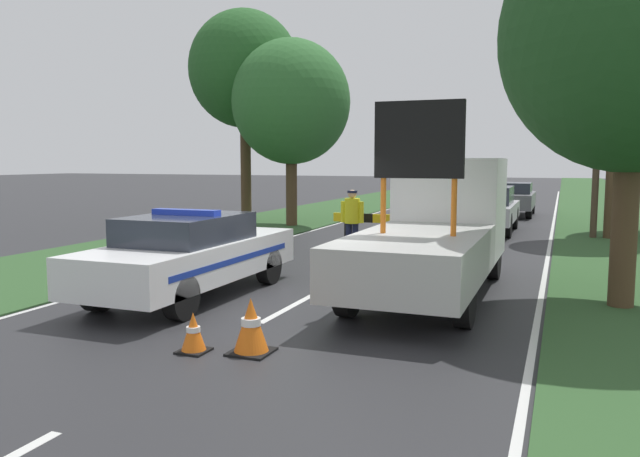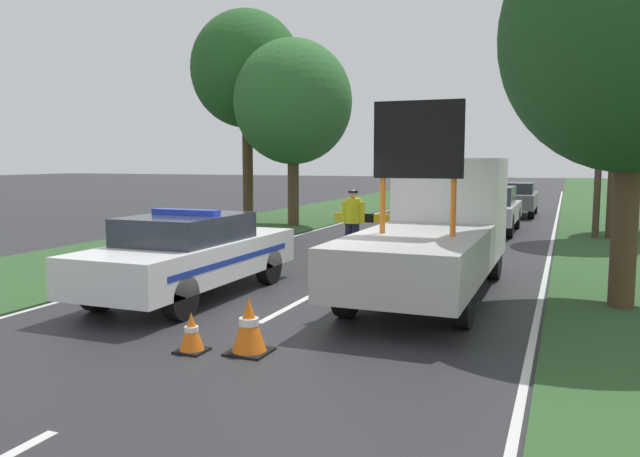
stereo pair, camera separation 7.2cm
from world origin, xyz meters
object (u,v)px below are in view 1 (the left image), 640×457
object	(u,v)px
police_car	(191,254)
roadside_tree_near_left	(619,54)
traffic_cone_near_police	(193,333)
road_barrier	(393,221)
work_truck	(438,227)
roadside_tree_far_left	(291,102)
queued_car_suv_grey	(511,198)
utility_pole	(598,136)
traffic_cone_behind_barrier	(251,326)
police_officer	(352,217)
pedestrian_civilian	(405,220)
queued_car_sedan_silver	(486,208)
roadside_tree_mid_left	(245,70)
roadside_tree_mid_right	(635,34)
traffic_cone_near_truck	(434,246)
traffic_cone_centre_front	(391,247)

from	to	relation	value
police_car	roadside_tree_near_left	size ratio (longest dim) A/B	0.67
traffic_cone_near_police	road_barrier	bearing A→B (deg)	88.16
work_truck	road_barrier	bearing A→B (deg)	-66.60
work_truck	roadside_tree_near_left	xyz separation A→B (m)	(3.54, 9.34, 4.37)
police_car	roadside_tree_far_left	size ratio (longest dim) A/B	0.73
queued_car_suv_grey	utility_pole	distance (m)	8.28
traffic_cone_near_police	traffic_cone_behind_barrier	size ratio (longest dim) A/B	0.72
road_barrier	utility_pole	size ratio (longest dim) A/B	0.53
work_truck	police_officer	world-z (taller)	work_truck
traffic_cone_near_police	pedestrian_civilian	bearing A→B (deg)	84.44
police_officer	traffic_cone_behind_barrier	distance (m)	8.15
work_truck	queued_car_suv_grey	bearing A→B (deg)	-92.65
queued_car_sedan_silver	utility_pole	size ratio (longest dim) A/B	0.75
roadside_tree_mid_left	roadside_tree_mid_right	size ratio (longest dim) A/B	1.24
police_car	roadside_tree_near_left	world-z (taller)	roadside_tree_near_left
police_officer	roadside_tree_far_left	distance (m)	8.21
police_car	utility_pole	size ratio (longest dim) A/B	0.81
police_car	utility_pole	world-z (taller)	utility_pole
pedestrian_civilian	police_car	bearing A→B (deg)	-91.83
police_car	traffic_cone_near_police	world-z (taller)	police_car
police_car	traffic_cone_behind_barrier	world-z (taller)	police_car
pedestrian_civilian	roadside_tree_near_left	xyz separation A→B (m)	(4.88, 6.34, 4.56)
police_car	road_barrier	world-z (taller)	police_car
queued_car_suv_grey	utility_pole	size ratio (longest dim) A/B	0.69
pedestrian_civilian	traffic_cone_behind_barrier	xyz separation A→B (m)	(-0.09, -7.78, -0.64)
pedestrian_civilian	roadside_tree_near_left	bearing A→B (deg)	76.85
roadside_tree_near_left	roadside_tree_mid_left	bearing A→B (deg)	176.46
police_car	traffic_cone_near_truck	distance (m)	6.39
work_truck	queued_car_sedan_silver	size ratio (longest dim) A/B	1.39
work_truck	police_officer	xyz separation A→B (m)	(-2.75, 3.23, -0.18)
pedestrian_civilian	traffic_cone_near_police	xyz separation A→B (m)	(-0.78, -8.01, -0.73)
queued_car_sedan_silver	roadside_tree_mid_right	distance (m)	11.38
traffic_cone_near_truck	police_car	bearing A→B (deg)	-120.68
roadside_tree_mid_right	queued_car_suv_grey	bearing A→B (deg)	100.04
roadside_tree_near_left	roadside_tree_far_left	world-z (taller)	roadside_tree_near_left
pedestrian_civilian	roadside_tree_mid_right	xyz separation A→B (m)	(4.44, -3.42, 3.38)
utility_pole	roadside_tree_mid_right	bearing A→B (deg)	-89.83
road_barrier	traffic_cone_centre_front	xyz separation A→B (m)	(0.07, -0.44, -0.60)
police_car	traffic_cone_behind_barrier	distance (m)	3.59
road_barrier	police_officer	xyz separation A→B (m)	(-0.92, -0.56, 0.14)
police_car	pedestrian_civilian	distance (m)	5.86
queued_car_suv_grey	roadside_tree_near_left	xyz separation A→B (m)	(3.47, -7.33, 4.78)
traffic_cone_near_police	traffic_cone_near_truck	xyz separation A→B (m)	(1.44, 8.24, 0.10)
police_car	roadside_tree_near_left	xyz separation A→B (m)	(7.47, 11.59, 4.77)
traffic_cone_near_truck	roadside_tree_far_left	bearing A→B (deg)	136.71
roadside_tree_mid_left	utility_pole	distance (m)	12.81
police_officer	traffic_cone_near_truck	distance (m)	2.17
police_officer	roadside_tree_far_left	bearing A→B (deg)	-27.58
traffic_cone_centre_front	queued_car_sedan_silver	xyz separation A→B (m)	(1.52, 6.50, 0.55)
traffic_cone_near_truck	roadside_tree_near_left	xyz separation A→B (m)	(4.22, 6.11, 5.18)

